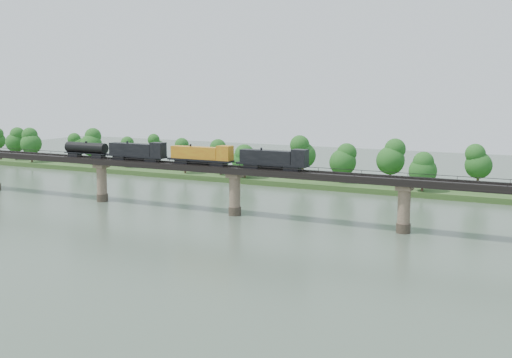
% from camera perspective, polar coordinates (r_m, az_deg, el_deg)
% --- Properties ---
extents(ground, '(400.00, 400.00, 0.00)m').
position_cam_1_polar(ground, '(126.79, -8.52, -5.61)').
color(ground, '#3B4C3D').
rests_on(ground, ground).
extents(far_bank, '(300.00, 24.00, 1.60)m').
position_cam_1_polar(far_bank, '(200.53, 5.75, -0.19)').
color(far_bank, '#2B4A1D').
rests_on(far_bank, ground).
extents(bridge, '(236.00, 30.00, 11.50)m').
position_cam_1_polar(bridge, '(150.54, -1.90, -1.19)').
color(bridge, '#473A2D').
rests_on(bridge, ground).
extents(bridge_superstructure, '(220.00, 4.90, 0.75)m').
position_cam_1_polar(bridge_superstructure, '(149.62, -1.91, 1.20)').
color(bridge_superstructure, black).
rests_on(bridge_superstructure, bridge).
extents(far_treeline, '(289.06, 17.54, 13.60)m').
position_cam_1_polar(far_treeline, '(198.55, 3.11, 2.09)').
color(far_treeline, '#382619').
rests_on(far_treeline, far_bank).
extents(freight_train, '(70.04, 2.73, 4.82)m').
position_cam_1_polar(freight_train, '(157.53, -6.89, 2.24)').
color(freight_train, black).
rests_on(freight_train, bridge).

